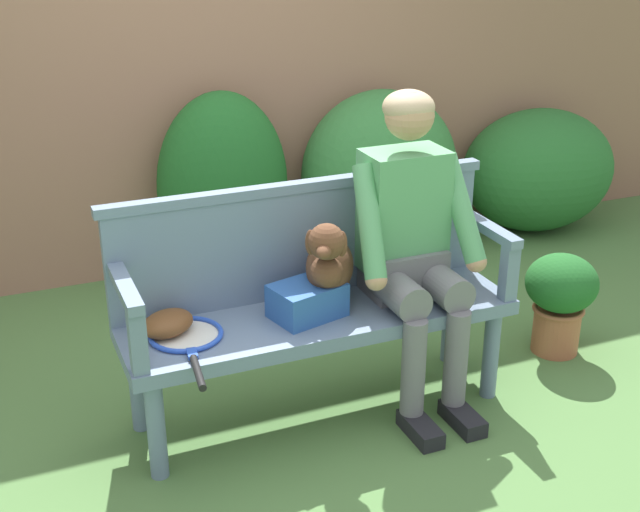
{
  "coord_description": "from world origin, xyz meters",
  "views": [
    {
      "loc": [
        -1.19,
        -2.84,
        2.02
      ],
      "look_at": [
        0.0,
        0.0,
        0.72
      ],
      "focal_mm": 47.17,
      "sensor_mm": 36.0,
      "label": 1
    }
  ],
  "objects": [
    {
      "name": "hedge_bush_far_left",
      "position": [
        1.03,
        1.51,
        0.51
      ],
      "size": [
        0.98,
        0.76,
        1.02
      ],
      "primitive_type": "ellipsoid",
      "color": "#337538",
      "rests_on": "ground"
    },
    {
      "name": "dog_on_bench",
      "position": [
        0.05,
        0.02,
        0.68
      ],
      "size": [
        0.31,
        0.4,
        0.41
      ],
      "color": "brown",
      "rests_on": "garden_bench"
    },
    {
      "name": "bench_armrest_left_end",
      "position": [
        -0.78,
        -0.08,
        0.67
      ],
      "size": [
        0.06,
        0.46,
        0.28
      ],
      "color": "slate",
      "rests_on": "garden_bench"
    },
    {
      "name": "hedge_bush_far_right",
      "position": [
        2.18,
        1.5,
        0.4
      ],
      "size": [
        1.04,
        0.82,
        0.8
      ],
      "primitive_type": "ellipsoid",
      "color": "#286B2D",
      "rests_on": "ground"
    },
    {
      "name": "potted_plant",
      "position": [
        1.26,
        0.05,
        0.3
      ],
      "size": [
        0.34,
        0.34,
        0.5
      ],
      "color": "#A85B3D",
      "rests_on": "ground"
    },
    {
      "name": "garden_bench",
      "position": [
        0.0,
        0.0,
        0.41
      ],
      "size": [
        1.63,
        0.46,
        0.47
      ],
      "color": "slate",
      "rests_on": "ground"
    },
    {
      "name": "hedge_bush_mid_right",
      "position": [
        0.06,
        1.55,
        0.54
      ],
      "size": [
        0.75,
        0.51,
        1.08
      ],
      "primitive_type": "ellipsoid",
      "color": "#1E5B23",
      "rests_on": "ground"
    },
    {
      "name": "ground_plane",
      "position": [
        0.0,
        0.0,
        0.0
      ],
      "size": [
        40.0,
        40.0,
        0.0
      ],
      "primitive_type": "plane",
      "color": "#4C753D"
    },
    {
      "name": "tennis_racket",
      "position": [
        -0.56,
        -0.02,
        0.48
      ],
      "size": [
        0.32,
        0.57,
        0.03
      ],
      "color": "blue",
      "rests_on": "garden_bench"
    },
    {
      "name": "person_seated",
      "position": [
        0.41,
        -0.01,
        0.74
      ],
      "size": [
        0.56,
        0.63,
        1.34
      ],
      "color": "black",
      "rests_on": "ground"
    },
    {
      "name": "bench_backrest",
      "position": [
        0.0,
        0.2,
        0.73
      ],
      "size": [
        1.67,
        0.06,
        0.5
      ],
      "color": "slate",
      "rests_on": "garden_bench"
    },
    {
      "name": "sports_bag",
      "position": [
        -0.06,
        -0.01,
        0.54
      ],
      "size": [
        0.32,
        0.26,
        0.14
      ],
      "primitive_type": "cube",
      "rotation": [
        0.0,
        0.0,
        0.25
      ],
      "color": "#2856A3",
      "rests_on": "garden_bench"
    },
    {
      "name": "bench_armrest_right_end",
      "position": [
        0.78,
        -0.08,
        0.67
      ],
      "size": [
        0.06,
        0.46,
        0.28
      ],
      "color": "slate",
      "rests_on": "garden_bench"
    },
    {
      "name": "baseball_glove",
      "position": [
        -0.62,
        0.06,
        0.52
      ],
      "size": [
        0.28,
        0.26,
        0.09
      ],
      "primitive_type": "ellipsoid",
      "rotation": [
        0.0,
        0.0,
        0.54
      ],
      "color": "brown",
      "rests_on": "garden_bench"
    },
    {
      "name": "brick_garden_fence",
      "position": [
        0.0,
        1.88,
        1.2
      ],
      "size": [
        8.0,
        0.3,
        2.41
      ],
      "primitive_type": "cube",
      "color": "#936651",
      "rests_on": "ground"
    }
  ]
}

